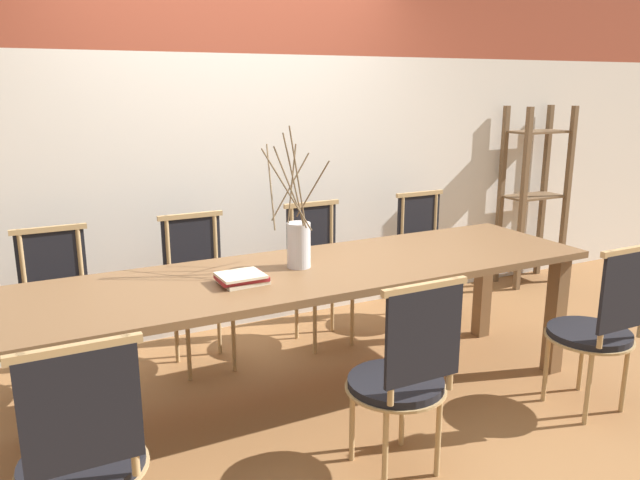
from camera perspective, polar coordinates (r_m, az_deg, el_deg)
The scene contains 13 objects.
ground_plane at distance 3.62m, azimuth -0.00°, elevation -14.43°, with size 16.00×16.00×0.00m, color olive.
wall_rear at distance 4.39m, azimuth -8.06°, elevation 12.28°, with size 12.00×0.06×3.20m.
dining_table at distance 3.35m, azimuth -0.00°, elevation -4.02°, with size 3.10×0.85×0.78m.
chair_near_leftend at distance 2.40m, azimuth -20.87°, elevation -17.78°, with size 0.46×0.46×0.95m.
chair_near_left at distance 2.81m, azimuth 7.61°, elevation -12.03°, with size 0.46×0.46×0.95m.
chair_near_center at distance 3.62m, azimuth 24.15°, elevation -7.10°, with size 0.46×0.46×0.95m.
chair_far_leftend at distance 3.81m, azimuth -22.79°, elevation -5.93°, with size 0.46×0.46×0.95m.
chair_far_left at distance 3.94m, azimuth -10.93°, elevation -4.41°, with size 0.46×0.46×0.95m.
chair_far_center at distance 4.23m, azimuth 0.03°, elevation -2.83°, with size 0.46×0.46×0.95m.
chair_far_right at distance 4.70m, azimuth 9.84°, elevation -1.33°, with size 0.46×0.46×0.95m.
vase_centerpiece at distance 3.29m, azimuth -1.99°, elevation -0.16°, with size 0.35×0.38×0.75m.
book_stack at distance 3.07m, azimuth -7.15°, elevation -3.50°, with size 0.24×0.19×0.05m.
shelving_rack at distance 5.76m, azimuth 18.95°, elevation 3.76°, with size 0.56×0.31×1.55m.
Camera 1 is at (-1.46, -2.83, 1.73)m, focal length 35.00 mm.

